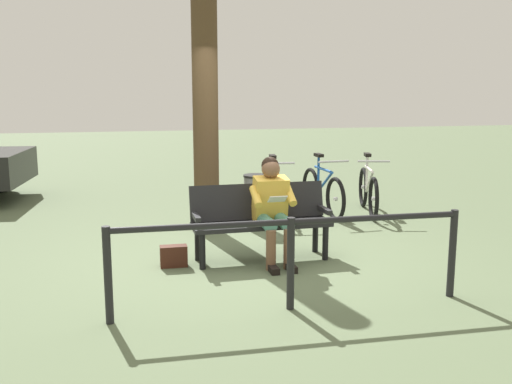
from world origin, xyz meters
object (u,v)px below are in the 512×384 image
bicycle_black (322,191)px  person_reading (273,205)px  bench (260,216)px  bicycle_orange (368,191)px  handbag (174,256)px  tree_trunk (205,102)px  bicycle_silver (274,193)px  litter_bin (256,201)px

bicycle_black → person_reading: bearing=-34.6°
bench → bicycle_orange: size_ratio=0.98×
handbag → tree_trunk: size_ratio=0.08×
bench → bicycle_black: bicycle_black is taller
person_reading → bicycle_orange: bearing=-135.7°
handbag → bicycle_silver: bicycle_silver is taller
litter_bin → bicycle_silver: 0.82m
tree_trunk → bicycle_orange: tree_trunk is taller
person_reading → handbag: person_reading is taller
bench → person_reading: (-0.11, 0.16, 0.16)m
tree_trunk → handbag: bearing=69.0°
handbag → litter_bin: (-1.29, -1.54, 0.26)m
litter_bin → bicycle_silver: bicycle_silver is taller
person_reading → litter_bin: (-0.16, -1.60, -0.28)m
handbag → bicycle_black: size_ratio=0.18×
person_reading → bicycle_black: size_ratio=0.71×
tree_trunk → litter_bin: bearing=-179.1°
person_reading → handbag: (1.12, -0.05, -0.54)m
person_reading → bicycle_black: 2.71m
bench → handbag: bearing=4.5°
person_reading → tree_trunk: bearing=-72.9°
bench → handbag: 1.09m
bicycle_orange → tree_trunk: bearing=-63.0°
handbag → bicycle_black: bicycle_black is taller
bench → tree_trunk: 1.96m
bicycle_silver → bicycle_orange: bearing=92.0°
tree_trunk → bicycle_orange: size_ratio=2.17×
person_reading → handbag: size_ratio=4.00×
handbag → litter_bin: size_ratio=0.39×
bench → litter_bin: 1.47m
bicycle_orange → bicycle_silver: size_ratio=0.98×
tree_trunk → bicycle_silver: bearing=-148.3°
person_reading → bicycle_black: person_reading is taller
bench → bicycle_black: 2.62m
bicycle_orange → bicycle_black: bearing=-85.0°
tree_trunk → bicycle_orange: bearing=-167.4°
litter_bin → bench: bearing=79.2°
litter_bin → bicycle_silver: (-0.44, -0.69, -0.03)m
person_reading → bicycle_orange: (-2.11, -2.18, -0.31)m
bench → bicycle_orange: bicycle_orange is taller
bicycle_orange → bicycle_black: size_ratio=0.98×
tree_trunk → bicycle_silver: size_ratio=2.12×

